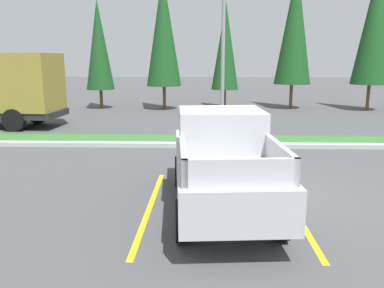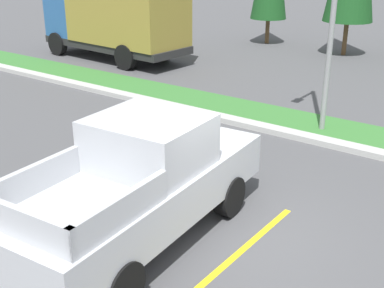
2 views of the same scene
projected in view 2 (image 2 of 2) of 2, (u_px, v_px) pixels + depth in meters
name	position (u px, v px, depth m)	size (l,w,h in m)	color
ground_plane	(222.00, 233.00, 8.83)	(120.00, 120.00, 0.00)	#4C4C4F
parking_line_near	(80.00, 212.00, 9.50)	(0.12, 4.80, 0.01)	yellow
parking_line_far	(217.00, 272.00, 7.78)	(0.12, 4.80, 0.01)	yellow
curb_strip	(334.00, 144.00, 12.54)	(56.00, 0.40, 0.15)	#B2B2AD
grass_median	(350.00, 133.00, 13.37)	(56.00, 1.80, 0.06)	#387533
pickup_truck_main	(141.00, 183.00, 8.30)	(2.30, 5.36, 2.10)	black
cargo_truck_distant	(116.00, 16.00, 21.21)	(6.93, 2.83, 3.40)	black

